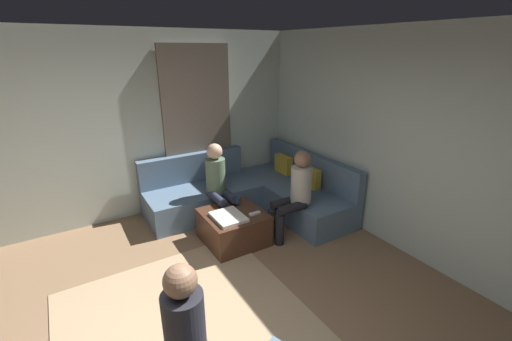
{
  "coord_description": "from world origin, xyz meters",
  "views": [
    {
      "loc": [
        2.0,
        -0.6,
        2.44
      ],
      "look_at": [
        -1.63,
        1.63,
        0.85
      ],
      "focal_mm": 23.21,
      "sensor_mm": 36.0,
      "label": 1
    }
  ],
  "objects_px": {
    "person_on_couch_back": "(295,191)",
    "person_on_couch_side": "(219,182)",
    "sectional_couch": "(254,193)",
    "person_on_armchair": "(195,340)",
    "coffee_mug": "(237,200)",
    "game_remote": "(255,213)",
    "ottoman": "(234,227)"
  },
  "relations": [
    {
      "from": "person_on_couch_back",
      "to": "person_on_couch_side",
      "type": "bearing_deg",
      "value": 42.47
    },
    {
      "from": "sectional_couch",
      "to": "person_on_armchair",
      "type": "distance_m",
      "value": 3.18
    },
    {
      "from": "coffee_mug",
      "to": "game_remote",
      "type": "distance_m",
      "value": 0.4
    },
    {
      "from": "sectional_couch",
      "to": "coffee_mug",
      "type": "height_order",
      "value": "sectional_couch"
    },
    {
      "from": "sectional_couch",
      "to": "ottoman",
      "type": "bearing_deg",
      "value": -47.76
    },
    {
      "from": "game_remote",
      "to": "person_on_couch_back",
      "type": "distance_m",
      "value": 0.61
    },
    {
      "from": "person_on_couch_side",
      "to": "person_on_armchair",
      "type": "relative_size",
      "value": 1.02
    },
    {
      "from": "game_remote",
      "to": "person_on_couch_back",
      "type": "bearing_deg",
      "value": 78.83
    },
    {
      "from": "ottoman",
      "to": "sectional_couch",
      "type": "bearing_deg",
      "value": 132.24
    },
    {
      "from": "sectional_couch",
      "to": "coffee_mug",
      "type": "bearing_deg",
      "value": -51.2
    },
    {
      "from": "coffee_mug",
      "to": "game_remote",
      "type": "bearing_deg",
      "value": 5.71
    },
    {
      "from": "coffee_mug",
      "to": "person_on_couch_side",
      "type": "distance_m",
      "value": 0.37
    },
    {
      "from": "game_remote",
      "to": "person_on_couch_back",
      "type": "height_order",
      "value": "person_on_couch_back"
    },
    {
      "from": "ottoman",
      "to": "person_on_couch_back",
      "type": "relative_size",
      "value": 0.63
    },
    {
      "from": "ottoman",
      "to": "person_on_armchair",
      "type": "bearing_deg",
      "value": -34.26
    },
    {
      "from": "game_remote",
      "to": "person_on_couch_side",
      "type": "xyz_separation_m",
      "value": [
        -0.69,
        -0.17,
        0.23
      ]
    },
    {
      "from": "person_on_couch_side",
      "to": "person_on_armchair",
      "type": "distance_m",
      "value": 2.66
    },
    {
      "from": "game_remote",
      "to": "ottoman",
      "type": "bearing_deg",
      "value": -129.29
    },
    {
      "from": "coffee_mug",
      "to": "person_on_couch_side",
      "type": "height_order",
      "value": "person_on_couch_side"
    },
    {
      "from": "game_remote",
      "to": "person_on_armchair",
      "type": "height_order",
      "value": "person_on_armchair"
    },
    {
      "from": "sectional_couch",
      "to": "game_remote",
      "type": "bearing_deg",
      "value": -31.03
    },
    {
      "from": "ottoman",
      "to": "person_on_couch_back",
      "type": "height_order",
      "value": "person_on_couch_back"
    },
    {
      "from": "sectional_couch",
      "to": "coffee_mug",
      "type": "xyz_separation_m",
      "value": [
        0.44,
        -0.54,
        0.19
      ]
    },
    {
      "from": "ottoman",
      "to": "person_on_couch_back",
      "type": "distance_m",
      "value": 0.94
    },
    {
      "from": "sectional_couch",
      "to": "game_remote",
      "type": "xyz_separation_m",
      "value": [
        0.84,
        -0.5,
        0.15
      ]
    },
    {
      "from": "sectional_couch",
      "to": "person_on_armchair",
      "type": "relative_size",
      "value": 2.16
    },
    {
      "from": "ottoman",
      "to": "game_remote",
      "type": "xyz_separation_m",
      "value": [
        0.18,
        0.22,
        0.22
      ]
    },
    {
      "from": "coffee_mug",
      "to": "game_remote",
      "type": "height_order",
      "value": "coffee_mug"
    },
    {
      "from": "sectional_couch",
      "to": "person_on_couch_back",
      "type": "distance_m",
      "value": 1.02
    },
    {
      "from": "coffee_mug",
      "to": "person_on_couch_back",
      "type": "height_order",
      "value": "person_on_couch_back"
    },
    {
      "from": "sectional_couch",
      "to": "person_on_couch_side",
      "type": "distance_m",
      "value": 0.79
    },
    {
      "from": "person_on_couch_back",
      "to": "person_on_couch_side",
      "type": "distance_m",
      "value": 1.08
    }
  ]
}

